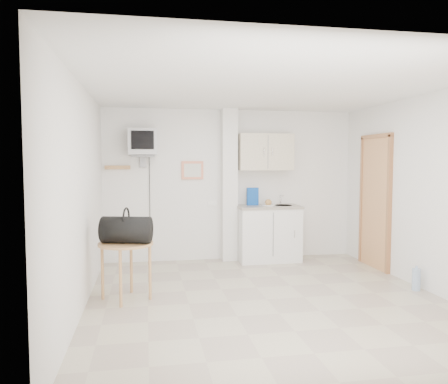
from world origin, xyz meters
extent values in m
plane|color=#B6AB91|center=(0.00, 0.00, 0.00)|extent=(4.50, 4.50, 0.00)
cube|color=white|center=(0.00, 2.25, 1.25)|extent=(4.20, 0.04, 2.50)
cube|color=white|center=(0.00, -2.25, 1.25)|extent=(4.20, 0.04, 2.50)
cube|color=white|center=(-2.10, 0.00, 1.25)|extent=(0.04, 4.50, 2.50)
cube|color=white|center=(2.10, 0.00, 1.25)|extent=(0.04, 4.50, 2.50)
cube|color=white|center=(0.00, 0.00, 2.50)|extent=(4.20, 4.50, 0.04)
cube|color=white|center=(-0.05, 2.14, 1.25)|extent=(0.25, 0.22, 2.50)
cube|color=#E4815F|center=(-0.65, 2.23, 1.50)|extent=(0.36, 0.03, 0.30)
cube|color=silver|center=(-0.65, 2.22, 1.50)|extent=(0.28, 0.01, 0.22)
cube|color=#AE7E49|center=(-1.85, 2.22, 1.55)|extent=(0.40, 0.05, 0.06)
cube|color=white|center=(-0.32, 2.24, 0.95)|extent=(0.15, 0.02, 0.08)
cylinder|color=#AE7E49|center=(-2.00, 2.16, 1.54)|extent=(0.02, 0.08, 0.02)
cylinder|color=#AE7E49|center=(-1.70, 2.16, 1.54)|extent=(0.02, 0.08, 0.02)
cube|color=#9F663D|center=(2.08, 1.25, 1.00)|extent=(0.04, 0.75, 2.00)
cube|color=brown|center=(2.07, 1.25, 1.00)|extent=(0.06, 0.87, 2.06)
cube|color=white|center=(0.58, 1.98, 0.44)|extent=(1.00, 0.55, 0.88)
cube|color=gray|center=(0.58, 1.98, 0.90)|extent=(1.03, 0.58, 0.04)
cylinder|color=#B7B7BA|center=(0.83, 1.98, 0.90)|extent=(0.30, 0.30, 0.05)
cylinder|color=#B7B7BA|center=(0.83, 2.12, 1.00)|extent=(0.02, 0.02, 0.16)
cylinder|color=#B7B7BA|center=(0.83, 2.06, 1.07)|extent=(0.02, 0.13, 0.02)
cube|color=beige|center=(0.55, 2.09, 1.80)|extent=(0.90, 0.32, 0.60)
cube|color=#0C409B|center=(0.33, 2.08, 1.06)|extent=(0.19, 0.07, 0.29)
cylinder|color=white|center=(0.57, 1.94, 0.93)|extent=(0.22, 0.22, 0.01)
sphere|color=tan|center=(0.57, 1.94, 0.97)|extent=(0.11, 0.11, 0.11)
cube|color=slate|center=(-1.45, 2.09, 1.73)|extent=(0.36, 0.32, 0.02)
cube|color=slate|center=(-1.45, 2.22, 1.65)|extent=(0.10, 0.06, 0.20)
cube|color=#AFAEB1|center=(-1.45, 2.02, 1.95)|extent=(0.44, 0.42, 0.40)
cube|color=black|center=(-1.45, 1.80, 1.97)|extent=(0.34, 0.02, 0.28)
cylinder|color=black|center=(-1.35, 2.23, 0.86)|extent=(0.01, 0.01, 1.73)
cylinder|color=#AE7E49|center=(-1.65, 0.29, 0.67)|extent=(0.65, 0.65, 0.03)
cylinder|color=#AE7E49|center=(-1.37, 0.24, 0.33)|extent=(0.04, 0.04, 0.66)
cylinder|color=#AE7E49|center=(-1.60, 0.57, 0.33)|extent=(0.04, 0.04, 0.66)
cylinder|color=#AE7E49|center=(-1.93, 0.34, 0.33)|extent=(0.04, 0.04, 0.66)
cylinder|color=#AE7E49|center=(-1.70, 0.02, 0.33)|extent=(0.04, 0.04, 0.66)
cylinder|color=black|center=(-1.64, 0.26, 0.84)|extent=(0.63, 0.45, 0.31)
torus|color=black|center=(-1.64, 0.26, 0.99)|extent=(0.08, 0.24, 0.24)
cylinder|color=#92ABCC|center=(1.98, 0.02, 0.14)|extent=(0.11, 0.11, 0.28)
cylinder|color=#92ABCC|center=(1.98, 0.02, 0.30)|extent=(0.03, 0.03, 0.04)
camera|label=1|loc=(-1.40, -4.94, 1.64)|focal=35.00mm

